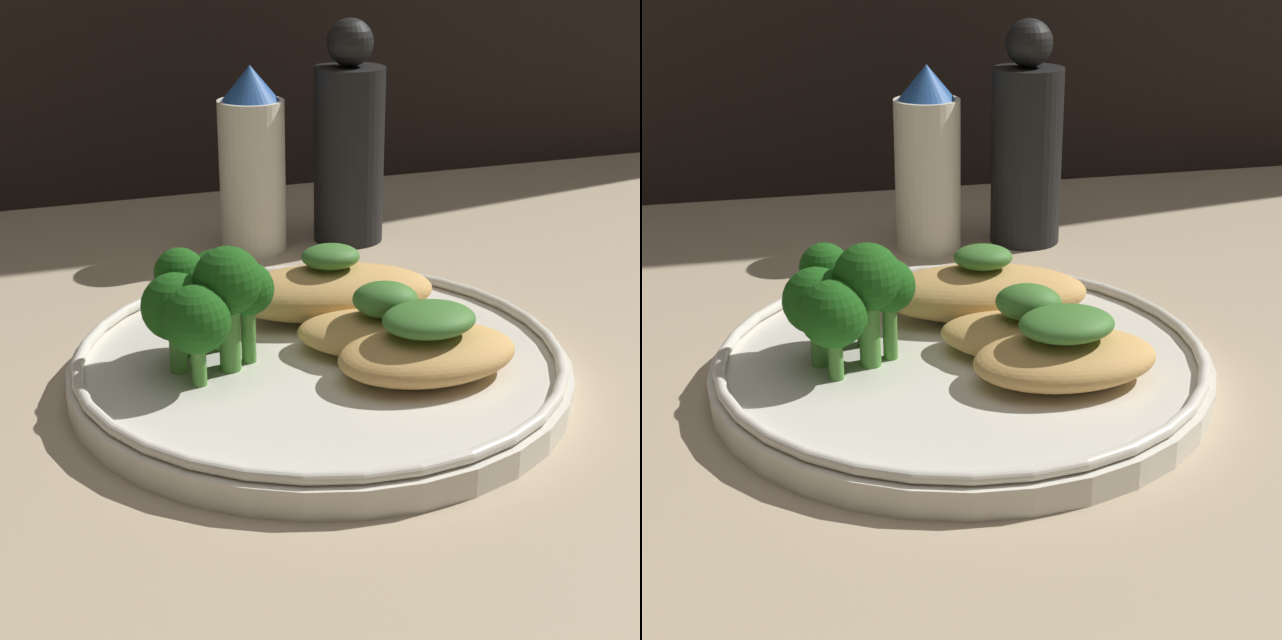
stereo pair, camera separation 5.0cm
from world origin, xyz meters
TOP-DOWN VIEW (x-y plane):
  - ground_plane at (0.00, 0.00)cm, footprint 180.00×180.00cm
  - plate at (0.00, 0.00)cm, footprint 25.64×25.64cm
  - grilled_meat_front at (4.26, -3.79)cm, footprint 9.18×6.02cm
  - grilled_meat_middle at (3.30, -0.66)cm, footprint 10.34×8.33cm
  - grilled_meat_back at (2.31, 4.78)cm, footprint 12.49×7.59cm
  - broccoli_bunch at (-5.59, 0.68)cm, footprint 6.65×7.16cm
  - sauce_bottle at (2.57, 21.40)cm, footprint 4.62×4.62cm
  - pepper_grinder at (9.75, 21.40)cm, footprint 5.04×5.04cm

SIDE VIEW (x-z plane):
  - ground_plane at x=0.00cm, z-range -1.00..0.00cm
  - plate at x=0.00cm, z-range -0.01..1.99cm
  - grilled_meat_middle at x=3.30cm, z-range 0.78..4.61cm
  - grilled_meat_front at x=4.26cm, z-range 0.99..4.68cm
  - grilled_meat_back at x=2.31cm, z-range 0.85..5.08cm
  - broccoli_bunch at x=-5.59cm, z-range 1.94..8.37cm
  - sauce_bottle at x=2.57cm, z-range -0.28..12.69cm
  - pepper_grinder at x=9.75cm, z-range -0.85..14.92cm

